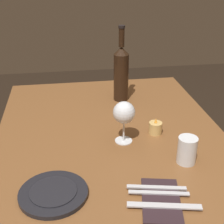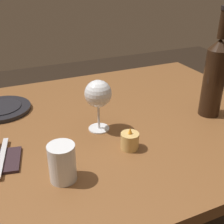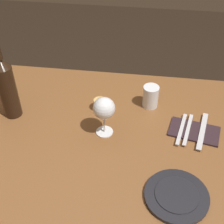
{
  "view_description": "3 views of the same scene",
  "coord_description": "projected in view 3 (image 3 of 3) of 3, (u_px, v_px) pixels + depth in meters",
  "views": [
    {
      "loc": [
        1.04,
        -0.16,
        1.39
      ],
      "look_at": [
        -0.05,
        0.0,
        0.84
      ],
      "focal_mm": 51.98,
      "sensor_mm": 36.0,
      "label": 1
    },
    {
      "loc": [
        0.28,
        0.77,
        1.2
      ],
      "look_at": [
        -0.03,
        0.07,
        0.81
      ],
      "focal_mm": 45.97,
      "sensor_mm": 36.0,
      "label": 2
    },
    {
      "loc": [
        0.15,
        -0.84,
        1.61
      ],
      "look_at": [
        0.02,
        0.09,
        0.8
      ],
      "focal_mm": 51.33,
      "sensor_mm": 36.0,
      "label": 3
    }
  ],
  "objects": [
    {
      "name": "table_knife",
      "position": [
        202.0,
        131.0,
        1.23
      ],
      "size": [
        0.06,
        0.21,
        0.0
      ],
      "color": "silver",
      "rests_on": "folded_napkin"
    },
    {
      "name": "dining_table",
      "position": [
        103.0,
        155.0,
        1.27
      ],
      "size": [
        1.3,
        0.9,
        0.74
      ],
      "color": "brown",
      "rests_on": "ground"
    },
    {
      "name": "folded_napkin",
      "position": [
        194.0,
        131.0,
        1.24
      ],
      "size": [
        0.21,
        0.15,
        0.01
      ],
      "color": "#2D1E23",
      "rests_on": "dining_table"
    },
    {
      "name": "votive_candle",
      "position": [
        100.0,
        105.0,
        1.33
      ],
      "size": [
        0.05,
        0.05,
        0.07
      ],
      "color": "#DBB266",
      "rests_on": "dining_table"
    },
    {
      "name": "fork_outer",
      "position": [
        181.0,
        129.0,
        1.24
      ],
      "size": [
        0.05,
        0.18,
        0.0
      ],
      "color": "silver",
      "rests_on": "folded_napkin"
    },
    {
      "name": "water_tumbler",
      "position": [
        150.0,
        97.0,
        1.34
      ],
      "size": [
        0.07,
        0.07,
        0.1
      ],
      "color": "white",
      "rests_on": "dining_table"
    },
    {
      "name": "dinner_plate",
      "position": [
        177.0,
        196.0,
        1.01
      ],
      "size": [
        0.21,
        0.21,
        0.02
      ],
      "color": "black",
      "rests_on": "dining_table"
    },
    {
      "name": "fork_inner",
      "position": [
        188.0,
        130.0,
        1.24
      ],
      "size": [
        0.05,
        0.18,
        0.0
      ],
      "color": "silver",
      "rests_on": "folded_napkin"
    },
    {
      "name": "wine_glass_left",
      "position": [
        104.0,
        109.0,
        1.16
      ],
      "size": [
        0.08,
        0.08,
        0.16
      ],
      "color": "white",
      "rests_on": "dining_table"
    },
    {
      "name": "wine_bottle",
      "position": [
        7.0,
        86.0,
        1.23
      ],
      "size": [
        0.07,
        0.07,
        0.36
      ],
      "color": "black",
      "rests_on": "dining_table"
    }
  ]
}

